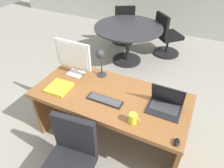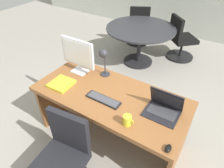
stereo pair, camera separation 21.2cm
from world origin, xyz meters
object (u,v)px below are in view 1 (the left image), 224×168
Objects in this scene: laptop at (166,101)px; coffee_mug at (133,119)px; monitor at (73,56)px; meeting_table at (128,35)px; meeting_chair_far at (166,38)px; book at (59,88)px; desk at (112,104)px; keyboard at (105,100)px; office_chair at (71,166)px; desk_lamp at (100,57)px; mouse at (177,142)px; meeting_chair_near at (124,27)px.

laptop is 0.42m from coffee_mug.
monitor is 1.81m from meeting_table.
monitor reaches higher than meeting_chair_far.
book is 0.96m from coffee_mug.
keyboard is (-0.01, -0.16, 0.20)m from desk.
laptop is 2.58m from meeting_chair_far.
desk is 0.82m from office_chair.
office_chair is (0.51, -0.92, -0.65)m from monitor.
meeting_chair_far is at bearing 102.10° from laptop.
meeting_chair_far is at bearing 88.46° from desk.
desk is 2.52m from meeting_chair_far.
book is 2.44× the size of coffee_mug.
desk_lamp is 1.22m from office_chair.
mouse is at bearing 24.82° from office_chair.
mouse is 1.05m from office_chair.
laptop reaches higher than meeting_chair_near.
keyboard is at bearing -92.54° from desk.
coffee_mug is (0.38, -0.16, 0.04)m from keyboard.
desk_lamp reaches higher than office_chair.
meeting_table is (0.02, 1.76, -0.44)m from monitor.
book is (-1.18, -0.24, -0.06)m from laptop.
monitor is 1.24× the size of desk_lamp.
laptop is at bearing 11.68° from book.
meeting_chair_far is (-0.53, 2.48, -0.46)m from laptop.
meeting_chair_near is at bearing 117.96° from meeting_table.
meeting_chair_far is (0.33, 2.29, -0.65)m from desk_lamp.
desk_lamp is 0.29× the size of meeting_table.
desk_lamp reaches higher than desk.
keyboard is 0.30× the size of meeting_table.
desk is at bearing 139.41° from coffee_mug.
laptop is 0.37× the size of meeting_chair_near.
laptop is 0.86× the size of keyboard.
desk_lamp reaches higher than meeting_table.
monitor is 0.35× the size of meeting_table.
desk is 0.91m from mouse.
meeting_table is (-0.94, 2.21, -0.23)m from coffee_mug.
desk_lamp reaches higher than keyboard.
book is 2.93m from meeting_chair_near.
desk_lamp reaches higher than laptop.
meeting_chair_near is at bearing 110.14° from desk.
coffee_mug is at bearing -22.26° from keyboard.
keyboard is 2.13m from meeting_table.
laptop is at bearing -77.90° from meeting_chair_far.
mouse is 1.25m from desk_lamp.
office_chair is at bearing -155.18° from mouse.
mouse is 3.56m from meeting_chair_near.
meeting_chair_near is at bearing 104.65° from office_chair.
meeting_chair_far is (0.65, 2.38, -0.64)m from monitor.
meeting_chair_far is at bearing 104.25° from mouse.
coffee_mug is 0.12× the size of meeting_chair_near.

